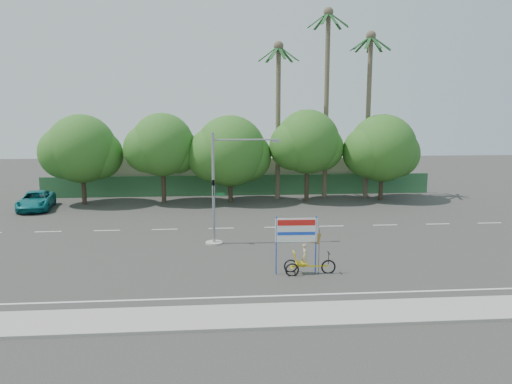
{
  "coord_description": "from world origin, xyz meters",
  "views": [
    {
      "loc": [
        -2.39,
        -26.71,
        8.48
      ],
      "look_at": [
        0.05,
        2.66,
        3.5
      ],
      "focal_mm": 35.0,
      "sensor_mm": 36.0,
      "label": 1
    }
  ],
  "objects": [
    {
      "name": "tree_center",
      "position": [
        -1.05,
        18.0,
        4.47
      ],
      "size": [
        7.62,
        6.4,
        7.85
      ],
      "color": "#473828",
      "rests_on": "ground"
    },
    {
      "name": "trike_billboard",
      "position": [
        2.01,
        -2.25,
        1.25
      ],
      "size": [
        3.16,
        0.74,
        3.11
      ],
      "rotation": [
        0.0,
        0.0,
        -0.03
      ],
      "color": "black",
      "rests_on": "ground"
    },
    {
      "name": "traffic_signal",
      "position": [
        -2.2,
        3.98,
        2.92
      ],
      "size": [
        4.72,
        1.1,
        7.0
      ],
      "color": "gray",
      "rests_on": "ground"
    },
    {
      "name": "tree_left",
      "position": [
        -7.05,
        18.0,
        5.06
      ],
      "size": [
        6.66,
        5.6,
        8.07
      ],
      "color": "#473828",
      "rests_on": "ground"
    },
    {
      "name": "building_right",
      "position": [
        8.0,
        26.0,
        1.8
      ],
      "size": [
        14.0,
        8.0,
        3.6
      ],
      "primitive_type": "cube",
      "color": "#B7AA92",
      "rests_on": "ground"
    },
    {
      "name": "fence",
      "position": [
        0.0,
        21.5,
        1.0
      ],
      "size": [
        38.0,
        0.08,
        2.0
      ],
      "primitive_type": "cube",
      "color": "#336B3D",
      "rests_on": "ground"
    },
    {
      "name": "palm_short",
      "position": [
        3.5,
        19.5,
        8.86
      ],
      "size": [
        3.73,
        3.79,
        14.45
      ],
      "color": "#70604C",
      "rests_on": "ground"
    },
    {
      "name": "sidewalk_near",
      "position": [
        0.0,
        -7.5,
        0.06
      ],
      "size": [
        50.0,
        2.4,
        0.12
      ],
      "primitive_type": "cube",
      "color": "gray",
      "rests_on": "ground"
    },
    {
      "name": "palm_tall",
      "position": [
        8.0,
        19.5,
        10.46
      ],
      "size": [
        3.73,
        3.79,
        17.45
      ],
      "color": "#70604C",
      "rests_on": "ground"
    },
    {
      "name": "palm_mid",
      "position": [
        12.0,
        19.5,
        9.4
      ],
      "size": [
        3.73,
        3.79,
        15.45
      ],
      "color": "#70604C",
      "rests_on": "ground"
    },
    {
      "name": "pickup_truck",
      "position": [
        -17.51,
        16.09,
        0.76
      ],
      "size": [
        3.32,
        5.79,
        1.52
      ],
      "primitive_type": "imported",
      "rotation": [
        0.0,
        0.0,
        0.15
      ],
      "color": "#117177",
      "rests_on": "ground"
    },
    {
      "name": "ground",
      "position": [
        0.0,
        0.0,
        0.0
      ],
      "size": [
        120.0,
        120.0,
        0.0
      ],
      "primitive_type": "plane",
      "color": "#33302D",
      "rests_on": "ground"
    },
    {
      "name": "tree_far_right",
      "position": [
        12.95,
        18.0,
        4.64
      ],
      "size": [
        7.38,
        6.2,
        7.94
      ],
      "color": "#473828",
      "rests_on": "ground"
    },
    {
      "name": "tree_right",
      "position": [
        5.95,
        18.0,
        5.24
      ],
      "size": [
        6.9,
        5.8,
        8.36
      ],
      "color": "#473828",
      "rests_on": "ground"
    },
    {
      "name": "building_left",
      "position": [
        -10.0,
        26.0,
        2.0
      ],
      "size": [
        12.0,
        8.0,
        4.0
      ],
      "primitive_type": "cube",
      "color": "#B7AA92",
      "rests_on": "ground"
    },
    {
      "name": "tree_far_left",
      "position": [
        -14.05,
        18.0,
        4.76
      ],
      "size": [
        7.14,
        6.0,
        7.96
      ],
      "color": "#473828",
      "rests_on": "ground"
    }
  ]
}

